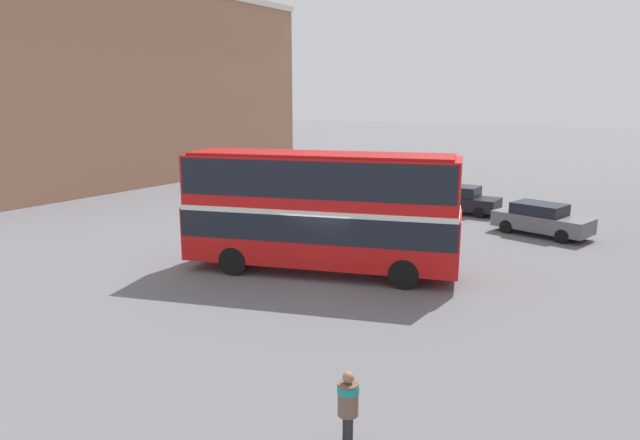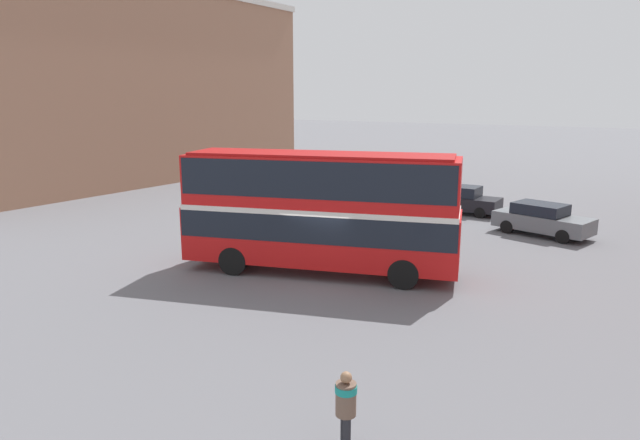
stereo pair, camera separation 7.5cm
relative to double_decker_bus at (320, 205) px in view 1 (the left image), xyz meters
The scene contains 7 objects.
ground_plane 2.69m from the double_decker_bus, 33.86° to the right, with size 240.00×240.00×0.00m, color slate.
building_row_left 30.52m from the double_decker_bus, 155.50° to the left, with size 11.14×33.55×14.98m.
double_decker_bus is the anchor object (origin of this frame).
pedestrian_foreground 11.46m from the double_decker_bus, 54.59° to the right, with size 0.58×0.58×1.67m.
parked_car_kerb_near 14.15m from the double_decker_bus, 87.38° to the left, with size 4.22×1.87×1.58m.
parked_car_kerb_far 12.46m from the double_decker_bus, 62.19° to the left, with size 4.79×2.83×1.55m.
parked_car_side_street 15.91m from the double_decker_bus, 109.61° to the left, with size 4.48×2.41×1.63m.
Camera 1 is at (10.86, -17.28, 6.60)m, focal length 32.00 mm.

